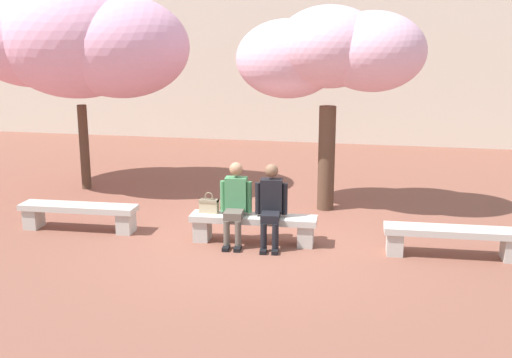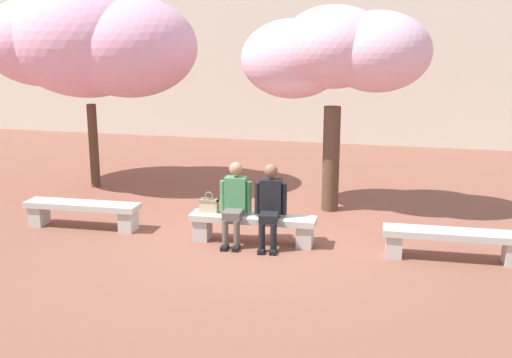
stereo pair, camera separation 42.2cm
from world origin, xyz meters
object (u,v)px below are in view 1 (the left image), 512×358
object	(u,v)px
person_seated_left	(235,200)
handbag	(209,205)
stone_bench_center	(453,237)
cherry_tree_secondary	(80,42)
cherry_tree_main	(329,53)
stone_bench_west_end	(79,213)
person_seated_right	(271,202)
stone_bench_near_west	(253,224)

from	to	relation	value
person_seated_left	handbag	size ratio (longest dim) A/B	3.81
handbag	stone_bench_center	bearing A→B (deg)	-0.24
cherry_tree_secondary	cherry_tree_main	bearing A→B (deg)	-5.86
stone_bench_west_end	handbag	size ratio (longest dim) A/B	5.99
stone_bench_west_end	stone_bench_center	distance (m)	6.07
stone_bench_west_end	cherry_tree_secondary	distance (m)	4.11
stone_bench_center	cherry_tree_main	distance (m)	4.02
handbag	cherry_tree_main	xyz separation A→B (m)	(1.66, 2.19, 2.35)
stone_bench_center	person_seated_right	size ratio (longest dim) A/B	1.57
stone_bench_west_end	person_seated_left	xyz separation A→B (m)	(2.76, -0.05, 0.39)
stone_bench_near_west	cherry_tree_secondary	size ratio (longest dim) A/B	0.44
stone_bench_west_end	person_seated_right	distance (m)	3.35
stone_bench_near_west	handbag	distance (m)	0.78
stone_bench_near_west	cherry_tree_secondary	world-z (taller)	cherry_tree_secondary
stone_bench_west_end	stone_bench_near_west	bearing A→B (deg)	0.00
stone_bench_near_west	person_seated_right	xyz separation A→B (m)	(0.29, -0.05, 0.39)
stone_bench_near_west	cherry_tree_secondary	distance (m)	5.81
stone_bench_near_west	handbag	world-z (taller)	handbag
handbag	person_seated_right	bearing A→B (deg)	-3.83
person_seated_right	handbag	size ratio (longest dim) A/B	3.81
person_seated_right	handbag	world-z (taller)	person_seated_right
person_seated_left	person_seated_right	xyz separation A→B (m)	(0.57, 0.00, 0.00)
stone_bench_center	person_seated_right	distance (m)	2.77
person_seated_right	cherry_tree_main	bearing A→B (deg)	74.33
person_seated_right	cherry_tree_main	size ratio (longest dim) A/B	0.34
stone_bench_west_end	stone_bench_near_west	world-z (taller)	same
stone_bench_center	handbag	size ratio (longest dim) A/B	5.99
handbag	stone_bench_near_west	bearing A→B (deg)	-1.24
stone_bench_near_west	person_seated_right	size ratio (longest dim) A/B	1.57
person_seated_left	cherry_tree_main	bearing A→B (deg)	61.87
person_seated_left	cherry_tree_main	xyz separation A→B (m)	(1.21, 2.26, 2.23)
cherry_tree_secondary	handbag	bearing A→B (deg)	-37.43
person_seated_left	handbag	xyz separation A→B (m)	(-0.46, 0.07, -0.12)
stone_bench_near_west	stone_bench_center	size ratio (longest dim) A/B	1.00
cherry_tree_main	cherry_tree_secondary	distance (m)	5.25
stone_bench_center	cherry_tree_main	size ratio (longest dim) A/B	0.54
person_seated_left	cherry_tree_main	distance (m)	3.39
stone_bench_near_west	person_seated_left	distance (m)	0.48
stone_bench_center	handbag	xyz separation A→B (m)	(-3.77, 0.02, 0.27)
cherry_tree_secondary	person_seated_left	bearing A→B (deg)	-34.83
stone_bench_west_end	cherry_tree_main	bearing A→B (deg)	29.06
person_seated_left	stone_bench_near_west	bearing A→B (deg)	10.81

